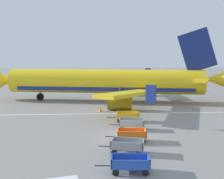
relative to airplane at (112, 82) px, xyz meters
The scene contains 9 objects.
ground_plane 19.35m from the airplane, 89.03° to the right, with size 220.00×220.00×0.00m, color gray.
apron_stripe 9.53m from the airplane, 87.94° to the right, with size 120.00×0.36×0.01m, color silver.
airplane is the anchor object (origin of this frame).
baggage_cart_nearest 27.16m from the airplane, 90.90° to the right, with size 3.59×1.57×1.07m.
baggage_cart_second_in_row 23.60m from the airplane, 90.47° to the right, with size 3.62×1.97×1.07m.
baggage_cart_third_in_row 20.71m from the airplane, 88.62° to the right, with size 3.59×1.55×1.07m.
baggage_cart_fourth_in_row 16.85m from the airplane, 86.57° to the right, with size 3.62×1.77×1.07m.
baggage_cart_far_end 13.48m from the airplane, 85.71° to the right, with size 3.59×1.56×1.07m.
traffic_cone_near_plane 8.35m from the airplane, 104.03° to the right, with size 0.49×0.49×0.64m, color orange.
Camera 1 is at (-3.01, -26.00, 7.80)m, focal length 47.08 mm.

